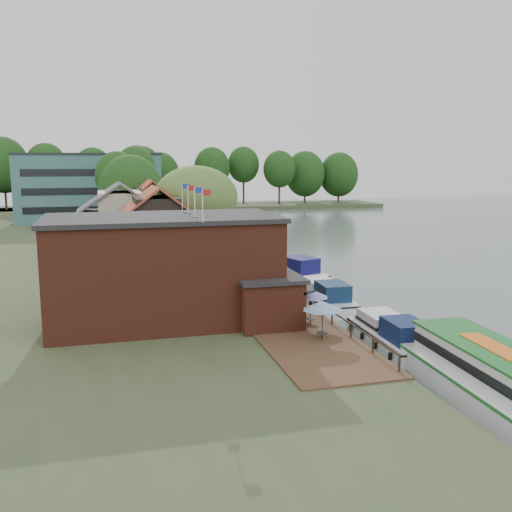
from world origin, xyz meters
TOP-DOWN VIEW (x-y plane):
  - ground at (0.00, 0.00)m, footprint 260.00×260.00m
  - land_bank at (-30.00, 35.00)m, footprint 50.00×140.00m
  - quay_deck at (-8.00, 10.00)m, footprint 6.00×50.00m
  - quay_rail at (-5.30, 10.50)m, footprint 0.20×49.00m
  - pub at (-14.00, -1.00)m, footprint 20.00×11.00m
  - hotel_block at (-22.00, 70.00)m, footprint 25.40×12.40m
  - cottage_a at (-15.00, 14.00)m, footprint 8.60×7.60m
  - cottage_b at (-18.00, 24.00)m, footprint 9.60×8.60m
  - cottage_c at (-14.00, 33.00)m, footprint 7.60×7.60m
  - willow at (-10.50, 19.00)m, footprint 8.60×8.60m
  - umbrella_0 at (-7.14, -7.86)m, footprint 2.46×2.46m
  - umbrella_1 at (-6.68, -4.57)m, footprint 2.34×2.34m
  - umbrella_2 at (-7.27, -1.32)m, footprint 1.97×1.97m
  - umbrella_3 at (-7.27, 2.39)m, footprint 1.95×1.95m
  - umbrella_4 at (-7.95, 4.92)m, footprint 1.94×1.94m
  - umbrella_5 at (-6.54, 8.24)m, footprint 2.22×2.22m
  - umbrella_6 at (-6.82, 10.12)m, footprint 2.33×2.33m
  - cruiser_0 at (-2.28, -7.49)m, footprint 3.35×9.60m
  - cruiser_1 at (-2.45, 3.40)m, footprint 3.61×9.93m
  - cruiser_2 at (-2.22, 14.07)m, footprint 6.82×11.40m
  - cruiser_3 at (-2.29, 25.16)m, footprint 5.74×9.72m
  - tour_boat at (-1.81, -17.27)m, footprint 4.61×14.18m
  - swan at (-2.11, -13.30)m, footprint 0.44×0.44m
  - bank_tree_0 at (-16.01, 40.17)m, footprint 8.81×8.81m
  - bank_tree_1 at (-17.53, 50.30)m, footprint 6.60×6.60m
  - bank_tree_2 at (-14.31, 58.55)m, footprint 6.59×6.59m
  - bank_tree_3 at (-12.14, 78.59)m, footprint 8.21×8.21m
  - bank_tree_4 at (-11.34, 85.83)m, footprint 8.45×8.45m
  - bank_tree_5 at (-12.96, 93.43)m, footprint 6.03×6.03m

SIDE VIEW (x-z plane):
  - ground at x=0.00m, z-range 0.00..0.00m
  - swan at x=-2.11m, z-range 0.00..0.44m
  - land_bank at x=-30.00m, z-range 0.00..1.00m
  - quay_deck at x=-8.00m, z-range 1.00..1.10m
  - cruiser_3 at x=-2.29m, z-range 0.00..2.22m
  - cruiser_0 at x=-2.28m, z-range 0.00..2.29m
  - cruiser_1 at x=-2.45m, z-range 0.00..2.37m
  - cruiser_2 at x=-2.22m, z-range 0.00..2.67m
  - quay_rail at x=-5.30m, z-range 1.00..2.00m
  - tour_boat at x=-1.81m, z-range 0.00..3.06m
  - umbrella_0 at x=-7.14m, z-range 1.10..3.48m
  - umbrella_1 at x=-6.68m, z-range 1.10..3.48m
  - umbrella_2 at x=-7.27m, z-range 1.10..3.48m
  - umbrella_3 at x=-7.27m, z-range 1.10..3.48m
  - umbrella_4 at x=-7.95m, z-range 1.10..3.48m
  - umbrella_5 at x=-6.54m, z-range 1.10..3.48m
  - umbrella_6 at x=-6.82m, z-range 1.10..3.48m
  - pub at x=-14.00m, z-range 1.00..8.30m
  - cottage_a at x=-15.00m, z-range 1.00..9.50m
  - cottage_b at x=-18.00m, z-range 1.00..9.50m
  - cottage_c at x=-14.00m, z-range 1.00..9.50m
  - willow at x=-10.50m, z-range 1.00..11.43m
  - bank_tree_0 at x=-16.01m, z-range 1.00..12.72m
  - bank_tree_3 at x=-12.14m, z-range 1.00..12.89m
  - hotel_block at x=-22.00m, z-range 1.00..13.30m
  - bank_tree_1 at x=-17.53m, z-range 1.00..13.35m
  - bank_tree_5 at x=-12.96m, z-range 1.00..13.42m
  - bank_tree_2 at x=-14.31m, z-range 1.00..14.36m
  - bank_tree_4 at x=-11.34m, z-range 1.00..15.05m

